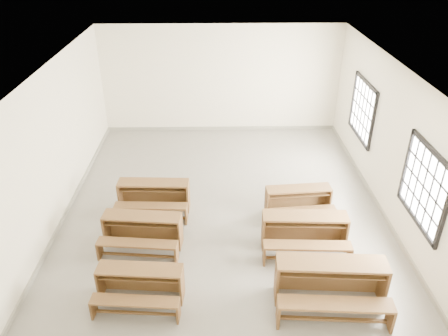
{
  "coord_description": "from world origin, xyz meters",
  "views": [
    {
      "loc": [
        -0.17,
        -8.2,
        5.59
      ],
      "look_at": [
        0.0,
        0.0,
        1.0
      ],
      "focal_mm": 35.0,
      "sensor_mm": 36.0,
      "label": 1
    }
  ],
  "objects_px": {
    "desk_set_0": "(140,282)",
    "desk_set_1": "(142,229)",
    "desk_set_5": "(298,199)",
    "desk_set_4": "(305,230)",
    "desk_set_3": "(331,280)",
    "desk_set_2": "(154,194)"
  },
  "relations": [
    {
      "from": "desk_set_5",
      "to": "desk_set_3",
      "type": "bearing_deg",
      "value": -92.79
    },
    {
      "from": "desk_set_0",
      "to": "desk_set_2",
      "type": "height_order",
      "value": "desk_set_2"
    },
    {
      "from": "desk_set_4",
      "to": "desk_set_5",
      "type": "xyz_separation_m",
      "value": [
        0.08,
        1.16,
        -0.06
      ]
    },
    {
      "from": "desk_set_3",
      "to": "desk_set_2",
      "type": "bearing_deg",
      "value": 143.31
    },
    {
      "from": "desk_set_3",
      "to": "desk_set_1",
      "type": "bearing_deg",
      "value": 158.88
    },
    {
      "from": "desk_set_4",
      "to": "desk_set_5",
      "type": "bearing_deg",
      "value": 88.53
    },
    {
      "from": "desk_set_2",
      "to": "desk_set_4",
      "type": "height_order",
      "value": "desk_set_4"
    },
    {
      "from": "desk_set_1",
      "to": "desk_set_5",
      "type": "height_order",
      "value": "desk_set_1"
    },
    {
      "from": "desk_set_4",
      "to": "desk_set_5",
      "type": "distance_m",
      "value": 1.17
    },
    {
      "from": "desk_set_0",
      "to": "desk_set_3",
      "type": "height_order",
      "value": "desk_set_3"
    },
    {
      "from": "desk_set_1",
      "to": "desk_set_2",
      "type": "relative_size",
      "value": 1.01
    },
    {
      "from": "desk_set_4",
      "to": "desk_set_5",
      "type": "height_order",
      "value": "desk_set_4"
    },
    {
      "from": "desk_set_1",
      "to": "desk_set_2",
      "type": "bearing_deg",
      "value": 92.41
    },
    {
      "from": "desk_set_2",
      "to": "desk_set_1",
      "type": "bearing_deg",
      "value": -91.0
    },
    {
      "from": "desk_set_0",
      "to": "desk_set_4",
      "type": "bearing_deg",
      "value": 28.29
    },
    {
      "from": "desk_set_0",
      "to": "desk_set_3",
      "type": "bearing_deg",
      "value": 2.61
    },
    {
      "from": "desk_set_2",
      "to": "desk_set_3",
      "type": "height_order",
      "value": "desk_set_3"
    },
    {
      "from": "desk_set_0",
      "to": "desk_set_1",
      "type": "xyz_separation_m",
      "value": [
        -0.17,
        1.44,
        0.03
      ]
    },
    {
      "from": "desk_set_2",
      "to": "desk_set_4",
      "type": "distance_m",
      "value": 3.37
    },
    {
      "from": "desk_set_2",
      "to": "desk_set_4",
      "type": "bearing_deg",
      "value": -21.41
    },
    {
      "from": "desk_set_2",
      "to": "desk_set_5",
      "type": "relative_size",
      "value": 1.08
    },
    {
      "from": "desk_set_3",
      "to": "desk_set_5",
      "type": "distance_m",
      "value": 2.59
    }
  ]
}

